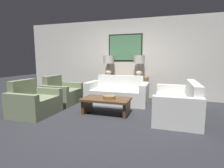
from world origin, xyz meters
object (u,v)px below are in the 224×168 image
at_px(couch_by_back_wall, 117,93).
at_px(coffee_table, 106,102).
at_px(armchair_near_back_wall, 62,94).
at_px(table_lamp_left, 109,62).
at_px(armchair_near_camera, 34,103).
at_px(decorative_bowl, 109,97).
at_px(console_table, 123,87).
at_px(table_lamp_right, 139,63).
at_px(couch_by_side, 177,105).

distance_m(couch_by_back_wall, coffee_table, 1.13).
bearing_deg(armchair_near_back_wall, table_lamp_left, 50.29).
relative_size(couch_by_back_wall, armchair_near_camera, 1.83).
xyz_separation_m(couch_by_back_wall, armchair_near_camera, (-1.58, -1.71, 0.00)).
height_order(decorative_bowl, armchair_near_camera, armchair_near_camera).
bearing_deg(coffee_table, armchair_near_back_wall, 160.35).
bearing_deg(console_table, armchair_near_back_wall, -141.17).
height_order(coffee_table, armchair_near_back_wall, armchair_near_back_wall).
bearing_deg(console_table, couch_by_back_wall, -90.00).
distance_m(couch_by_back_wall, decorative_bowl, 1.15).
relative_size(table_lamp_right, armchair_near_camera, 0.71).
relative_size(console_table, couch_by_side, 0.91).
bearing_deg(armchair_near_camera, table_lamp_right, 49.07).
bearing_deg(armchair_near_back_wall, coffee_table, -19.65).
bearing_deg(coffee_table, table_lamp_left, 106.85).
xyz_separation_m(table_lamp_left, couch_by_side, (2.19, -1.57, -0.92)).
xyz_separation_m(armchair_near_back_wall, armchair_near_camera, (0.00, -1.16, 0.00)).
height_order(console_table, coffee_table, console_table).
bearing_deg(couch_by_back_wall, armchair_near_camera, -132.81).
distance_m(couch_by_side, coffee_table, 1.65).
distance_m(console_table, couch_by_back_wall, 0.73).
bearing_deg(armchair_near_back_wall, couch_by_back_wall, 19.25).
xyz_separation_m(console_table, decorative_bowl, (0.11, -1.86, 0.05)).
relative_size(table_lamp_right, couch_by_back_wall, 0.39).
xyz_separation_m(couch_by_back_wall, coffee_table, (0.04, -1.13, -0.00)).
bearing_deg(couch_by_side, armchair_near_camera, -165.10).
xyz_separation_m(table_lamp_left, armchair_near_back_wall, (-1.06, -1.28, -0.92)).
height_order(console_table, armchair_near_back_wall, armchair_near_back_wall).
height_order(table_lamp_left, table_lamp_right, same).
distance_m(decorative_bowl, armchair_near_back_wall, 1.80).
relative_size(console_table, coffee_table, 1.44).
xyz_separation_m(table_lamp_left, table_lamp_right, (1.05, 0.00, 0.00)).
height_order(table_lamp_right, decorative_bowl, table_lamp_right).
distance_m(console_table, couch_by_side, 2.29).
xyz_separation_m(console_table, table_lamp_right, (0.53, 0.00, 0.83)).
bearing_deg(table_lamp_right, console_table, 180.00).
distance_m(console_table, armchair_near_camera, 2.90).
xyz_separation_m(table_lamp_right, couch_by_back_wall, (-0.53, -0.72, -0.92)).
height_order(console_table, couch_by_side, couch_by_side).
bearing_deg(couch_by_side, coffee_table, -170.05).
xyz_separation_m(table_lamp_left, decorative_bowl, (0.64, -1.86, -0.79)).
bearing_deg(armchair_near_camera, couch_by_back_wall, 47.19).
xyz_separation_m(console_table, coffee_table, (0.04, -1.85, -0.09)).
relative_size(table_lamp_left, couch_by_side, 0.39).
bearing_deg(armchair_near_back_wall, couch_by_side, -5.17).
distance_m(table_lamp_left, couch_by_side, 2.84).
xyz_separation_m(console_table, armchair_near_back_wall, (-1.58, -1.28, -0.09)).
xyz_separation_m(couch_by_side, coffee_table, (-1.63, -0.29, -0.00)).
bearing_deg(armchair_near_camera, coffee_table, 19.65).
height_order(couch_by_back_wall, coffee_table, couch_by_back_wall).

